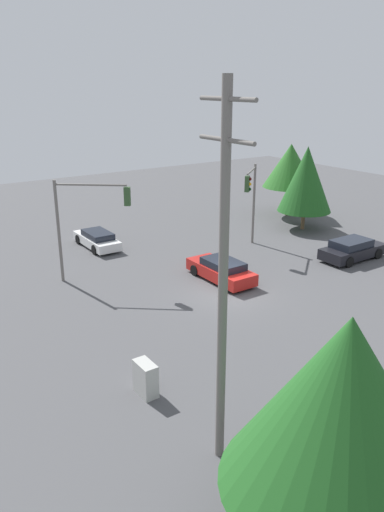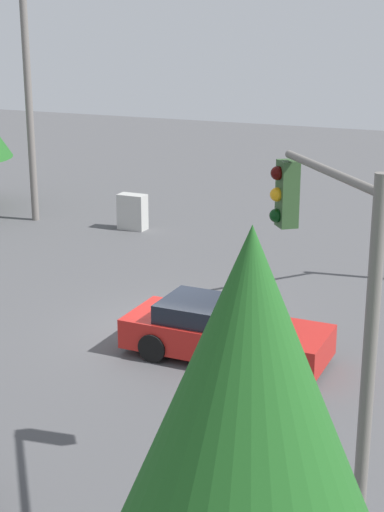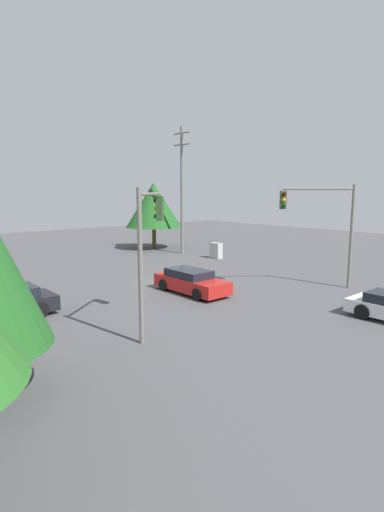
# 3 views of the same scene
# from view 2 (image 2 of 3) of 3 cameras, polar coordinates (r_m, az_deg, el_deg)

# --- Properties ---
(ground_plane) EXTENTS (80.00, 80.00, 0.00)m
(ground_plane) POSITION_cam_2_polar(r_m,az_deg,el_deg) (19.90, -1.54, -5.48)
(ground_plane) COLOR #4C4C4F
(sedan_red) EXTENTS (4.71, 1.95, 1.32)m
(sedan_red) POSITION_cam_2_polar(r_m,az_deg,el_deg) (18.17, 2.36, -5.50)
(sedan_red) COLOR red
(sedan_red) RESTS_ON ground_plane
(traffic_signal_main) EXTENTS (2.21, 2.62, 5.82)m
(traffic_signal_main) POSITION_cam_2_polar(r_m,az_deg,el_deg) (11.05, 9.93, -2.35)
(traffic_signal_main) COLOR slate
(traffic_signal_main) RESTS_ON ground_plane
(utility_pole_tall) EXTENTS (2.20, 0.28, 11.44)m
(utility_pole_tall) POSITION_cam_2_polar(r_m,az_deg,el_deg) (30.60, -11.94, 13.60)
(utility_pole_tall) COLOR slate
(utility_pole_tall) RESTS_ON ground_plane
(electrical_cabinet) EXTENTS (1.05, 0.56, 1.33)m
(electrical_cabinet) POSITION_cam_2_polar(r_m,az_deg,el_deg) (29.40, -4.35, 3.22)
(electrical_cabinet) COLOR #B2B2AD
(electrical_cabinet) RESTS_ON ground_plane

